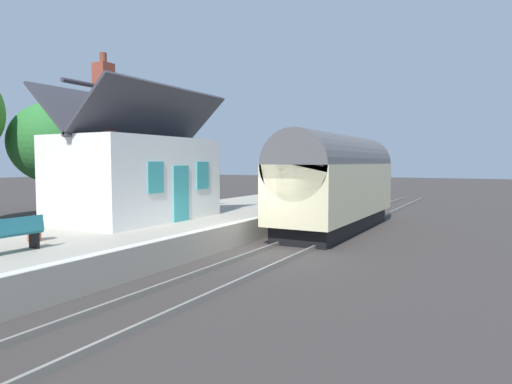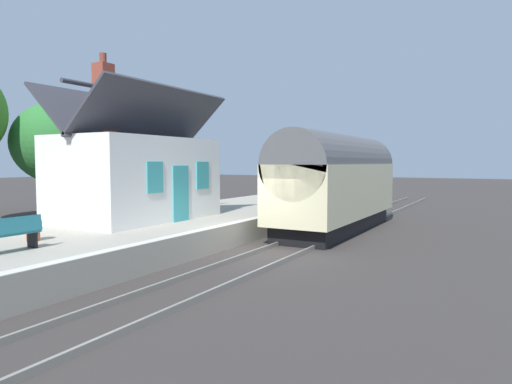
{
  "view_description": "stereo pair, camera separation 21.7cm",
  "coord_description": "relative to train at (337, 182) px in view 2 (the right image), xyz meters",
  "views": [
    {
      "loc": [
        -13.41,
        -7.35,
        3.08
      ],
      "look_at": [
        2.79,
        1.5,
        1.86
      ],
      "focal_mm": 31.53,
      "sensor_mm": 36.0,
      "label": 1
    },
    {
      "loc": [
        -13.31,
        -7.54,
        3.08
      ],
      "look_at": [
        2.79,
        1.5,
        1.86
      ],
      "focal_mm": 31.53,
      "sensor_mm": 36.0,
      "label": 2
    }
  ],
  "objects": [
    {
      "name": "planter_edge_far",
      "position": [
        4.76,
        4.25,
        -1.01
      ],
      "size": [
        0.45,
        0.45,
        0.77
      ],
      "color": "gray",
      "rests_on": "platform"
    },
    {
      "name": "tree_far_right",
      "position": [
        -2.73,
        15.15,
        1.92
      ],
      "size": [
        5.01,
        5.36,
        6.43
      ],
      "color": "#4C3828",
      "rests_on": "ground"
    },
    {
      "name": "bench_by_lamp",
      "position": [
        3.17,
        4.23,
        -0.89
      ],
      "size": [
        1.4,
        0.43,
        0.88
      ],
      "color": "#26727F",
      "rests_on": "platform"
    },
    {
      "name": "planter_under_sign",
      "position": [
        5.52,
        3.2,
        -0.92
      ],
      "size": [
        0.43,
        0.43,
        0.8
      ],
      "color": "gray",
      "rests_on": "platform"
    },
    {
      "name": "tree_distant",
      "position": [
        0.84,
        17.38,
        3.14
      ],
      "size": [
        4.73,
        4.05,
        7.55
      ],
      "color": "#4C3828",
      "rests_on": "ground"
    },
    {
      "name": "platform_edge_coping",
      "position": [
        -5.94,
        2.08,
        -1.35
      ],
      "size": [
        32.0,
        0.36,
        0.02
      ],
      "primitive_type": "cube",
      "color": "beige",
      "rests_on": "platform"
    },
    {
      "name": "train",
      "position": [
        0.0,
        0.0,
        0.0
      ],
      "size": [
        9.96,
        2.73,
        4.32
      ],
      "color": "black",
      "rests_on": "ground"
    },
    {
      "name": "planter_bench_right",
      "position": [
        -11.34,
        5.05,
        -0.96
      ],
      "size": [
        0.48,
        0.48,
        0.77
      ],
      "color": "#9E5138",
      "rests_on": "platform"
    },
    {
      "name": "bench_near_building",
      "position": [
        -12.57,
        4.04,
        -0.89
      ],
      "size": [
        1.4,
        0.43,
        0.88
      ],
      "color": "#26727F",
      "rests_on": "platform"
    },
    {
      "name": "planter_corner_building",
      "position": [
        3.77,
        5.35,
        -1.07
      ],
      "size": [
        1.05,
        0.32,
        0.6
      ],
      "color": "teal",
      "rests_on": "platform"
    },
    {
      "name": "rail_near",
      "position": [
        -5.94,
        -0.72,
        -2.15
      ],
      "size": [
        52.0,
        0.08,
        0.14
      ],
      "primitive_type": "cube",
      "color": "gray",
      "rests_on": "ground"
    },
    {
      "name": "station_sign_board",
      "position": [
        1.04,
        2.76,
        -0.17
      ],
      "size": [
        0.96,
        0.06,
        1.57
      ],
      "color": "black",
      "rests_on": "platform"
    },
    {
      "name": "ground_plane",
      "position": [
        -5.94,
        0.9,
        -2.22
      ],
      "size": [
        160.0,
        160.0,
        0.0
      ],
      "primitive_type": "plane",
      "color": "#383330"
    },
    {
      "name": "station_building",
      "position": [
        -6.3,
        5.94,
        0.38
      ],
      "size": [
        6.58,
        3.91,
        6.06
      ],
      "color": "white",
      "rests_on": "platform"
    },
    {
      "name": "rail_far",
      "position": [
        -5.94,
        0.72,
        -2.15
      ],
      "size": [
        52.0,
        0.08,
        0.14
      ],
      "primitive_type": "cube",
      "color": "gray",
      "rests_on": "ground"
    },
    {
      "name": "platform",
      "position": [
        -5.94,
        5.1,
        -1.79
      ],
      "size": [
        32.0,
        6.4,
        0.86
      ],
      "primitive_type": "cube",
      "color": "#A39B8C",
      "rests_on": "ground"
    }
  ]
}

